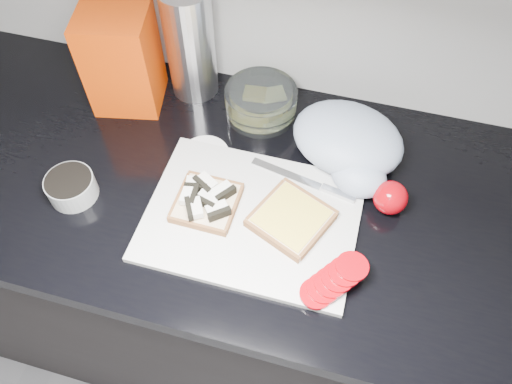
% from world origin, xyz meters
% --- Properties ---
extents(base_cabinet, '(3.50, 0.60, 0.86)m').
position_xyz_m(base_cabinet, '(0.00, 1.20, 0.43)').
color(base_cabinet, black).
rests_on(base_cabinet, ground).
extents(countertop, '(3.50, 0.64, 0.04)m').
position_xyz_m(countertop, '(0.00, 1.20, 0.88)').
color(countertop, black).
rests_on(countertop, base_cabinet).
extents(cutting_board, '(0.40, 0.30, 0.01)m').
position_xyz_m(cutting_board, '(0.05, 1.12, 0.91)').
color(cutting_board, silver).
rests_on(cutting_board, countertop).
extents(bread_left, '(0.12, 0.12, 0.04)m').
position_xyz_m(bread_left, '(-0.04, 1.12, 0.92)').
color(bread_left, beige).
rests_on(bread_left, cutting_board).
extents(bread_right, '(0.18, 0.18, 0.02)m').
position_xyz_m(bread_right, '(0.13, 1.13, 0.92)').
color(bread_right, beige).
rests_on(bread_right, cutting_board).
extents(tomato_slices, '(0.12, 0.13, 0.03)m').
position_xyz_m(tomato_slices, '(0.23, 1.03, 0.93)').
color(tomato_slices, '#A3030C').
rests_on(tomato_slices, cutting_board).
extents(knife, '(0.22, 0.06, 0.01)m').
position_xyz_m(knife, '(0.16, 1.22, 0.92)').
color(knife, '#B1B2B6').
rests_on(knife, cutting_board).
extents(seed_tub, '(0.09, 0.09, 0.05)m').
position_xyz_m(seed_tub, '(-0.30, 1.09, 0.93)').
color(seed_tub, gray).
rests_on(seed_tub, countertop).
extents(tub_lid, '(0.13, 0.13, 0.01)m').
position_xyz_m(tub_lid, '(-0.08, 1.25, 0.90)').
color(tub_lid, white).
rests_on(tub_lid, countertop).
extents(glass_bowl, '(0.16, 0.16, 0.07)m').
position_xyz_m(glass_bowl, '(-0.00, 1.40, 0.93)').
color(glass_bowl, silver).
rests_on(glass_bowl, countertop).
extents(bread_bag, '(0.17, 0.16, 0.22)m').
position_xyz_m(bread_bag, '(-0.30, 1.37, 1.01)').
color(bread_bag, red).
rests_on(bread_bag, countertop).
extents(steel_canister, '(0.11, 0.11, 0.25)m').
position_xyz_m(steel_canister, '(-0.17, 1.44, 1.03)').
color(steel_canister, silver).
rests_on(steel_canister, countertop).
extents(grocery_bag, '(0.27, 0.25, 0.10)m').
position_xyz_m(grocery_bag, '(0.20, 1.32, 0.95)').
color(grocery_bag, '#A0AFC5').
rests_on(grocery_bag, countertop).
extents(whole_tomatoes, '(0.13, 0.10, 0.07)m').
position_xyz_m(whole_tomatoes, '(0.27, 1.23, 0.93)').
color(whole_tomatoes, '#A3030C').
rests_on(whole_tomatoes, countertop).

